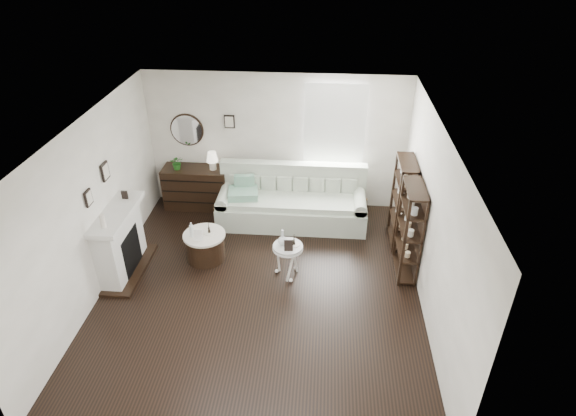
# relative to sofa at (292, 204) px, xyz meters

# --- Properties ---
(room) EXTENTS (5.50, 5.50, 5.50)m
(room) POSITION_rel_sofa_xyz_m (0.38, 0.61, 1.24)
(room) COLOR black
(room) RESTS_ON ground
(fireplace) EXTENTS (0.50, 1.40, 1.84)m
(fireplace) POSITION_rel_sofa_xyz_m (-2.67, -1.79, 0.18)
(fireplace) COLOR silver
(fireplace) RESTS_ON ground
(shelf_unit_far) EXTENTS (0.30, 0.80, 1.60)m
(shelf_unit_far) POSITION_rel_sofa_xyz_m (1.98, -0.54, 0.44)
(shelf_unit_far) COLOR black
(shelf_unit_far) RESTS_ON ground
(shelf_unit_near) EXTENTS (0.30, 0.80, 1.60)m
(shelf_unit_near) POSITION_rel_sofa_xyz_m (1.98, -1.44, 0.44)
(shelf_unit_near) COLOR black
(shelf_unit_near) RESTS_ON ground
(sofa) EXTENTS (2.81, 0.97, 1.09)m
(sofa) POSITION_rel_sofa_xyz_m (0.00, 0.00, 0.00)
(sofa) COLOR beige
(sofa) RESTS_ON ground
(quilt) EXTENTS (0.61, 0.52, 0.14)m
(quilt) POSITION_rel_sofa_xyz_m (-0.92, -0.14, 0.27)
(quilt) COLOR #299767
(quilt) RESTS_ON sofa
(suitcase) EXTENTS (0.67, 0.41, 0.42)m
(suitcase) POSITION_rel_sofa_xyz_m (1.12, 0.21, -0.15)
(suitcase) COLOR brown
(suitcase) RESTS_ON ground
(dresser) EXTENTS (1.28, 0.55, 0.85)m
(dresser) POSITION_rel_sofa_xyz_m (-1.96, 0.38, 0.06)
(dresser) COLOR black
(dresser) RESTS_ON ground
(table_lamp) EXTENTS (0.23, 0.23, 0.36)m
(table_lamp) POSITION_rel_sofa_xyz_m (-1.58, 0.38, 0.67)
(table_lamp) COLOR beige
(table_lamp) RESTS_ON dresser
(potted_plant) EXTENTS (0.31, 0.28, 0.28)m
(potted_plant) POSITION_rel_sofa_xyz_m (-2.28, 0.33, 0.63)
(potted_plant) COLOR #205E1B
(potted_plant) RESTS_ON dresser
(drum_table) EXTENTS (0.72, 0.72, 0.50)m
(drum_table) POSITION_rel_sofa_xyz_m (-1.40, -1.35, -0.11)
(drum_table) COLOR black
(drum_table) RESTS_ON ground
(pedestal_table) EXTENTS (0.49, 0.49, 0.59)m
(pedestal_table) POSITION_rel_sofa_xyz_m (0.05, -1.69, 0.18)
(pedestal_table) COLOR silver
(pedestal_table) RESTS_ON ground
(eiffel_drum) EXTENTS (0.13, 0.13, 0.19)m
(eiffel_drum) POSITION_rel_sofa_xyz_m (-1.32, -1.30, 0.23)
(eiffel_drum) COLOR black
(eiffel_drum) RESTS_ON drum_table
(bottle_drum) EXTENTS (0.06, 0.06, 0.27)m
(bottle_drum) POSITION_rel_sofa_xyz_m (-1.58, -1.43, 0.27)
(bottle_drum) COLOR silver
(bottle_drum) RESTS_ON drum_table
(card_frame_drum) EXTENTS (0.15, 0.06, 0.20)m
(card_frame_drum) POSITION_rel_sofa_xyz_m (-1.45, -1.53, 0.24)
(card_frame_drum) COLOR white
(card_frame_drum) RESTS_ON drum_table
(eiffel_ped) EXTENTS (0.13, 0.13, 0.17)m
(eiffel_ped) POSITION_rel_sofa_xyz_m (0.15, -1.66, 0.32)
(eiffel_ped) COLOR black
(eiffel_ped) RESTS_ON pedestal_table
(flask_ped) EXTENTS (0.15, 0.15, 0.28)m
(flask_ped) POSITION_rel_sofa_xyz_m (-0.03, -1.67, 0.37)
(flask_ped) COLOR silver
(flask_ped) RESTS_ON pedestal_table
(card_frame_ped) EXTENTS (0.14, 0.07, 0.19)m
(card_frame_ped) POSITION_rel_sofa_xyz_m (0.08, -1.82, 0.33)
(card_frame_ped) COLOR black
(card_frame_ped) RESTS_ON pedestal_table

